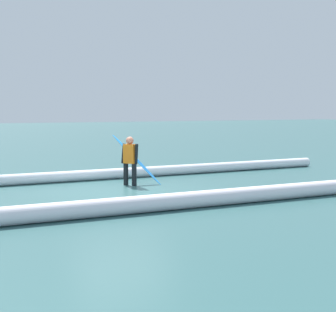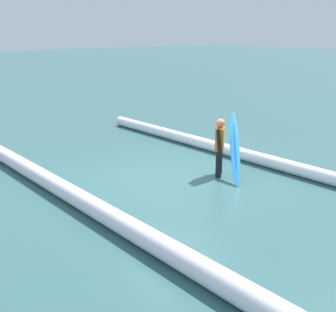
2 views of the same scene
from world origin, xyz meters
name	(u,v)px [view 1 (image 1 of 2)]	position (x,y,z in m)	size (l,w,h in m)	color
ground_plane	(122,192)	(0.00, 0.00, 0.00)	(121.81, 121.81, 0.00)	#305A5A
surfer	(130,158)	(-0.58, -0.99, 0.78)	(0.37, 0.54, 1.41)	black
surfboard	(136,159)	(-0.86, -1.22, 0.72)	(1.30, 1.18, 1.47)	#268CE5
wave_crest_foreground	(135,172)	(-1.28, -2.46, 0.16)	(0.33, 0.33, 14.08)	white
wave_crest_midground	(127,206)	(0.76, 2.59, 0.19)	(0.37, 0.37, 22.87)	white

